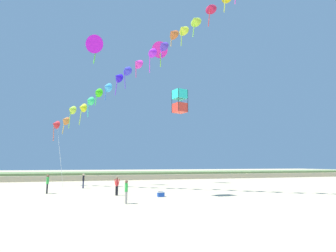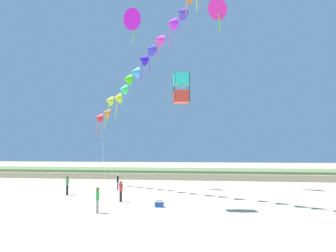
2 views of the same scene
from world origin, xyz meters
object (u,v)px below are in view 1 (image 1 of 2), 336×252
(person_near_right, at_px, (126,190))
(large_kite_low_lead, at_px, (95,45))
(large_kite_mid_trail, at_px, (160,50))
(beach_cooler, at_px, (161,194))
(person_far_left, at_px, (117,185))
(person_mid_center, at_px, (83,180))
(large_kite_high_solo, at_px, (180,101))
(person_near_left, at_px, (47,183))

(person_near_right, height_order, large_kite_low_lead, large_kite_low_lead)
(large_kite_mid_trail, bearing_deg, large_kite_low_lead, -172.57)
(beach_cooler, bearing_deg, person_near_right, -137.08)
(person_far_left, relative_size, large_kite_low_lead, 0.40)
(person_near_right, distance_m, large_kite_low_lead, 24.32)
(person_mid_center, distance_m, large_kite_low_lead, 18.16)
(large_kite_high_solo, bearing_deg, large_kite_low_lead, 118.47)
(person_near_left, relative_size, person_far_left, 1.09)
(person_mid_center, relative_size, large_kite_low_lead, 0.41)
(person_mid_center, bearing_deg, beach_cooler, -57.52)
(large_kite_low_lead, bearing_deg, beach_cooler, -66.54)
(beach_cooler, bearing_deg, person_near_left, 150.88)
(person_near_left, bearing_deg, person_near_right, -53.60)
(person_mid_center, relative_size, beach_cooler, 2.86)
(person_mid_center, xyz_separation_m, large_kite_low_lead, (0.72, 3.07, 17.89))
(person_mid_center, bearing_deg, large_kite_low_lead, 76.86)
(large_kite_low_lead, relative_size, large_kite_high_solo, 1.98)
(person_far_left, distance_m, large_kite_high_solo, 9.26)
(person_near_right, distance_m, large_kite_high_solo, 9.29)
(person_near_right, bearing_deg, person_far_left, 91.44)
(person_far_left, distance_m, large_kite_low_lead, 21.22)
(person_near_right, height_order, large_kite_high_solo, large_kite_high_solo)
(person_near_right, relative_size, large_kite_high_solo, 0.79)
(person_mid_center, distance_m, person_far_left, 8.62)
(person_near_left, height_order, large_kite_low_lead, large_kite_low_lead)
(large_kite_mid_trail, height_order, beach_cooler, large_kite_mid_trail)
(person_far_left, bearing_deg, beach_cooler, -30.20)
(person_near_right, xyz_separation_m, person_far_left, (-0.13, 5.13, -0.00))
(large_kite_low_lead, relative_size, beach_cooler, 7.01)
(person_far_left, height_order, large_kite_high_solo, large_kite_high_solo)
(person_near_right, xyz_separation_m, person_mid_center, (-3.09, 13.22, 0.02))
(person_near_left, distance_m, large_kite_mid_trail, 24.85)
(person_near_right, height_order, person_mid_center, person_mid_center)
(person_near_right, height_order, beach_cooler, person_near_right)
(large_kite_mid_trail, bearing_deg, person_far_left, -120.29)
(person_far_left, bearing_deg, person_mid_center, 110.12)
(large_kite_high_solo, bearing_deg, beach_cooler, 167.60)
(person_far_left, bearing_deg, person_near_left, 151.51)
(large_kite_low_lead, relative_size, large_kite_mid_trail, 1.02)
(large_kite_high_solo, relative_size, beach_cooler, 3.54)
(person_mid_center, bearing_deg, person_near_right, -76.83)
(person_mid_center, height_order, beach_cooler, person_mid_center)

